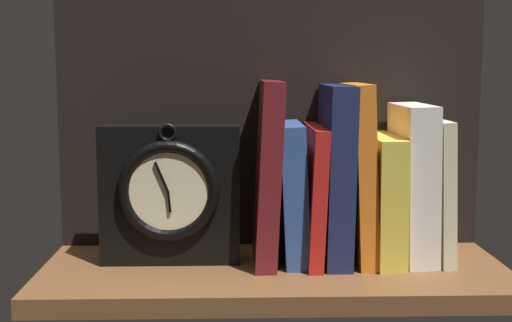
{
  "coord_description": "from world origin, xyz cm",
  "views": [
    {
      "loc": [
        -5.27,
        -92.54,
        26.84
      ],
      "look_at": [
        -2.4,
        3.65,
        13.87
      ],
      "focal_mm": 49.56,
      "sensor_mm": 36.0,
      "label": 1
    }
  ],
  "objects_px": {
    "book_navy_bierce": "(335,173)",
    "book_orange_pandolfini": "(359,172)",
    "book_cream_twain": "(436,189)",
    "book_blue_modern": "(292,192)",
    "book_red_requiem": "(313,193)",
    "framed_clock": "(170,194)",
    "book_maroon_dawkins": "(268,171)",
    "book_white_catcher": "(413,182)",
    "book_yellow_seinlanguage": "(382,197)"
  },
  "relations": [
    {
      "from": "book_maroon_dawkins",
      "to": "book_red_requiem",
      "type": "xyz_separation_m",
      "value": [
        0.06,
        0.0,
        -0.03
      ]
    },
    {
      "from": "book_cream_twain",
      "to": "framed_clock",
      "type": "bearing_deg",
      "value": -177.75
    },
    {
      "from": "book_blue_modern",
      "to": "book_orange_pandolfini",
      "type": "xyz_separation_m",
      "value": [
        0.09,
        0.0,
        0.03
      ]
    },
    {
      "from": "book_blue_modern",
      "to": "book_navy_bierce",
      "type": "distance_m",
      "value": 0.06
    },
    {
      "from": "book_maroon_dawkins",
      "to": "book_blue_modern",
      "type": "relative_size",
      "value": 1.3
    },
    {
      "from": "book_yellow_seinlanguage",
      "to": "book_cream_twain",
      "type": "distance_m",
      "value": 0.08
    },
    {
      "from": "book_maroon_dawkins",
      "to": "book_blue_modern",
      "type": "distance_m",
      "value": 0.04
    },
    {
      "from": "book_yellow_seinlanguage",
      "to": "book_cream_twain",
      "type": "height_order",
      "value": "book_cream_twain"
    },
    {
      "from": "book_maroon_dawkins",
      "to": "book_yellow_seinlanguage",
      "type": "distance_m",
      "value": 0.16
    },
    {
      "from": "book_blue_modern",
      "to": "book_navy_bierce",
      "type": "relative_size",
      "value": 0.79
    },
    {
      "from": "book_maroon_dawkins",
      "to": "book_white_catcher",
      "type": "distance_m",
      "value": 0.2
    },
    {
      "from": "book_navy_bierce",
      "to": "book_blue_modern",
      "type": "bearing_deg",
      "value": 180.0
    },
    {
      "from": "book_yellow_seinlanguage",
      "to": "book_cream_twain",
      "type": "xyz_separation_m",
      "value": [
        0.07,
        0.0,
        0.01
      ]
    },
    {
      "from": "framed_clock",
      "to": "book_red_requiem",
      "type": "bearing_deg",
      "value": 4.21
    },
    {
      "from": "book_yellow_seinlanguage",
      "to": "book_red_requiem",
      "type": "bearing_deg",
      "value": 180.0
    },
    {
      "from": "book_blue_modern",
      "to": "book_white_catcher",
      "type": "relative_size",
      "value": 0.88
    },
    {
      "from": "framed_clock",
      "to": "book_maroon_dawkins",
      "type": "bearing_deg",
      "value": 6.17
    },
    {
      "from": "book_orange_pandolfini",
      "to": "framed_clock",
      "type": "distance_m",
      "value": 0.26
    },
    {
      "from": "book_yellow_seinlanguage",
      "to": "book_orange_pandolfini",
      "type": "bearing_deg",
      "value": 180.0
    },
    {
      "from": "book_maroon_dawkins",
      "to": "framed_clock",
      "type": "bearing_deg",
      "value": -173.83
    },
    {
      "from": "book_blue_modern",
      "to": "book_cream_twain",
      "type": "height_order",
      "value": "book_cream_twain"
    },
    {
      "from": "book_blue_modern",
      "to": "book_red_requiem",
      "type": "bearing_deg",
      "value": 0.0
    },
    {
      "from": "book_white_catcher",
      "to": "book_blue_modern",
      "type": "bearing_deg",
      "value": 180.0
    },
    {
      "from": "book_blue_modern",
      "to": "book_red_requiem",
      "type": "relative_size",
      "value": 1.02
    },
    {
      "from": "book_red_requiem",
      "to": "book_cream_twain",
      "type": "xyz_separation_m",
      "value": [
        0.17,
        0.0,
        0.0
      ]
    },
    {
      "from": "book_maroon_dawkins",
      "to": "book_yellow_seinlanguage",
      "type": "bearing_deg",
      "value": 0.0
    },
    {
      "from": "book_red_requiem",
      "to": "book_yellow_seinlanguage",
      "type": "relative_size",
      "value": 1.08
    },
    {
      "from": "book_white_catcher",
      "to": "framed_clock",
      "type": "relative_size",
      "value": 1.11
    },
    {
      "from": "book_cream_twain",
      "to": "book_blue_modern",
      "type": "bearing_deg",
      "value": 180.0
    },
    {
      "from": "book_cream_twain",
      "to": "framed_clock",
      "type": "distance_m",
      "value": 0.37
    },
    {
      "from": "book_navy_bierce",
      "to": "book_orange_pandolfini",
      "type": "distance_m",
      "value": 0.03
    },
    {
      "from": "book_orange_pandolfini",
      "to": "book_yellow_seinlanguage",
      "type": "bearing_deg",
      "value": 0.0
    },
    {
      "from": "book_blue_modern",
      "to": "book_cream_twain",
      "type": "distance_m",
      "value": 0.2
    },
    {
      "from": "book_blue_modern",
      "to": "book_cream_twain",
      "type": "relative_size",
      "value": 0.97
    },
    {
      "from": "book_blue_modern",
      "to": "book_navy_bierce",
      "type": "height_order",
      "value": "book_navy_bierce"
    },
    {
      "from": "book_navy_bierce",
      "to": "framed_clock",
      "type": "relative_size",
      "value": 1.25
    },
    {
      "from": "framed_clock",
      "to": "book_cream_twain",
      "type": "bearing_deg",
      "value": 2.25
    },
    {
      "from": "book_red_requiem",
      "to": "book_navy_bierce",
      "type": "relative_size",
      "value": 0.77
    },
    {
      "from": "book_white_catcher",
      "to": "book_navy_bierce",
      "type": "bearing_deg",
      "value": 180.0
    },
    {
      "from": "book_navy_bierce",
      "to": "book_orange_pandolfini",
      "type": "xyz_separation_m",
      "value": [
        0.03,
        0.0,
        0.0
      ]
    },
    {
      "from": "book_blue_modern",
      "to": "book_yellow_seinlanguage",
      "type": "xyz_separation_m",
      "value": [
        0.13,
        0.0,
        -0.01
      ]
    },
    {
      "from": "book_red_requiem",
      "to": "framed_clock",
      "type": "distance_m",
      "value": 0.2
    },
    {
      "from": "book_red_requiem",
      "to": "book_navy_bierce",
      "type": "distance_m",
      "value": 0.04
    },
    {
      "from": "book_orange_pandolfini",
      "to": "book_white_catcher",
      "type": "bearing_deg",
      "value": 0.0
    },
    {
      "from": "book_orange_pandolfini",
      "to": "framed_clock",
      "type": "xyz_separation_m",
      "value": [
        -0.26,
        -0.01,
        -0.03
      ]
    },
    {
      "from": "book_white_catcher",
      "to": "book_red_requiem",
      "type": "bearing_deg",
      "value": 180.0
    },
    {
      "from": "book_maroon_dawkins",
      "to": "book_cream_twain",
      "type": "distance_m",
      "value": 0.24
    },
    {
      "from": "book_yellow_seinlanguage",
      "to": "book_maroon_dawkins",
      "type": "bearing_deg",
      "value": 180.0
    },
    {
      "from": "book_maroon_dawkins",
      "to": "book_navy_bierce",
      "type": "xyz_separation_m",
      "value": [
        0.09,
        0.0,
        -0.0
      ]
    },
    {
      "from": "book_navy_bierce",
      "to": "book_cream_twain",
      "type": "height_order",
      "value": "book_navy_bierce"
    }
  ]
}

